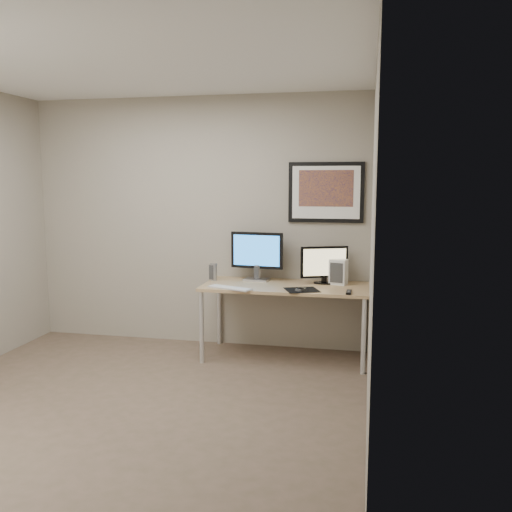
% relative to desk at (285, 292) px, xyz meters
% --- Properties ---
extents(floor, '(3.60, 3.60, 0.00)m').
position_rel_desk_xyz_m(floor, '(-1.00, -1.35, -0.66)').
color(floor, brown).
rests_on(floor, ground).
extents(room, '(3.60, 3.60, 3.60)m').
position_rel_desk_xyz_m(room, '(-1.00, -0.90, 0.98)').
color(room, white).
rests_on(room, ground).
extents(desk, '(1.60, 0.70, 0.73)m').
position_rel_desk_xyz_m(desk, '(0.00, 0.00, 0.00)').
color(desk, olive).
rests_on(desk, floor).
extents(framed_art, '(0.75, 0.04, 0.60)m').
position_rel_desk_xyz_m(framed_art, '(0.35, 0.33, 0.96)').
color(framed_art, black).
rests_on(framed_art, room).
extents(monitor_large, '(0.54, 0.20, 0.49)m').
position_rel_desk_xyz_m(monitor_large, '(-0.32, 0.18, 0.34)').
color(monitor_large, '#AAAAAF').
rests_on(monitor_large, desk).
extents(monitor_tv, '(0.45, 0.20, 0.37)m').
position_rel_desk_xyz_m(monitor_tv, '(0.36, 0.14, 0.26)').
color(monitor_tv, black).
rests_on(monitor_tv, desk).
extents(speaker_left, '(0.09, 0.09, 0.18)m').
position_rel_desk_xyz_m(speaker_left, '(-0.75, 0.10, 0.15)').
color(speaker_left, '#AAAAAF').
rests_on(speaker_left, desk).
extents(speaker_right, '(0.07, 0.07, 0.16)m').
position_rel_desk_xyz_m(speaker_right, '(-0.32, 0.18, 0.15)').
color(speaker_right, '#AAAAAF').
rests_on(speaker_right, desk).
extents(keyboard, '(0.46, 0.27, 0.02)m').
position_rel_desk_xyz_m(keyboard, '(-0.49, -0.28, 0.07)').
color(keyboard, silver).
rests_on(keyboard, desk).
extents(mousepad, '(0.37, 0.35, 0.00)m').
position_rel_desk_xyz_m(mousepad, '(0.19, -0.21, 0.07)').
color(mousepad, black).
rests_on(mousepad, desk).
extents(mouse, '(0.09, 0.11, 0.03)m').
position_rel_desk_xyz_m(mouse, '(0.18, -0.24, 0.09)').
color(mouse, black).
rests_on(mouse, mousepad).
extents(remote, '(0.05, 0.17, 0.02)m').
position_rel_desk_xyz_m(remote, '(0.62, -0.26, 0.08)').
color(remote, black).
rests_on(remote, desk).
extents(fan_unit, '(0.19, 0.16, 0.25)m').
position_rel_desk_xyz_m(fan_unit, '(0.50, 0.14, 0.19)').
color(fan_unit, silver).
rests_on(fan_unit, desk).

